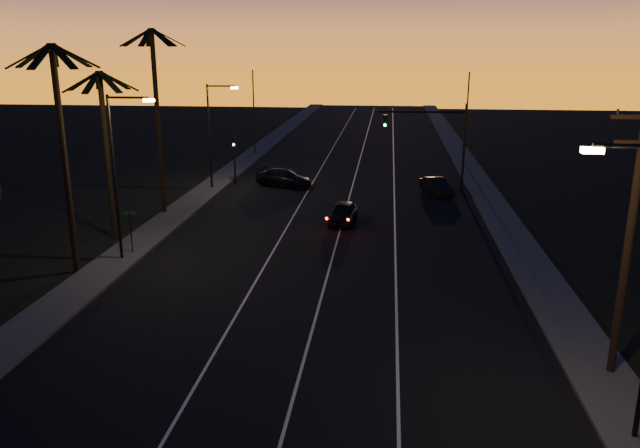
# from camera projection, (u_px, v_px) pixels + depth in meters

# --- Properties ---
(road) EXTENTS (20.00, 170.00, 0.01)m
(road) POSITION_uv_depth(u_px,v_px,m) (336.00, 218.00, 42.76)
(road) COLOR black
(road) RESTS_ON ground
(sidewalk_left) EXTENTS (2.40, 170.00, 0.16)m
(sidewalk_left) POSITION_uv_depth(u_px,v_px,m) (178.00, 213.00, 43.93)
(sidewalk_left) COLOR #3E3E3B
(sidewalk_left) RESTS_ON ground
(sidewalk_right) EXTENTS (2.40, 170.00, 0.16)m
(sidewalk_right) POSITION_uv_depth(u_px,v_px,m) (503.00, 222.00, 41.56)
(sidewalk_right) COLOR #3E3E3B
(sidewalk_right) RESTS_ON ground
(lane_stripe_left) EXTENTS (0.12, 160.00, 0.01)m
(lane_stripe_left) POSITION_uv_depth(u_px,v_px,m) (293.00, 217.00, 43.08)
(lane_stripe_left) COLOR silver
(lane_stripe_left) RESTS_ON road
(lane_stripe_mid) EXTENTS (0.12, 160.00, 0.01)m
(lane_stripe_mid) POSITION_uv_depth(u_px,v_px,m) (343.00, 218.00, 42.71)
(lane_stripe_mid) COLOR silver
(lane_stripe_mid) RESTS_ON road
(lane_stripe_right) EXTENTS (0.12, 160.00, 0.01)m
(lane_stripe_right) POSITION_uv_depth(u_px,v_px,m) (395.00, 220.00, 42.34)
(lane_stripe_right) COLOR silver
(lane_stripe_right) RESTS_ON road
(palm_near) EXTENTS (4.25, 4.16, 11.53)m
(palm_near) POSITION_uv_depth(u_px,v_px,m) (62.00, 137.00, 30.68)
(palm_near) COLOR black
(palm_near) RESTS_ON ground
(palm_mid) EXTENTS (4.25, 4.16, 10.03)m
(palm_mid) POSITION_uv_depth(u_px,v_px,m) (105.00, 137.00, 36.71)
(palm_mid) COLOR black
(palm_mid) RESTS_ON ground
(palm_far) EXTENTS (4.25, 4.16, 12.53)m
(palm_far) POSITION_uv_depth(u_px,v_px,m) (157.00, 104.00, 41.96)
(palm_far) COLOR black
(palm_far) RESTS_ON ground
(streetlight_left_near) EXTENTS (2.55, 0.26, 9.00)m
(streetlight_left_near) POSITION_uv_depth(u_px,v_px,m) (119.00, 165.00, 32.88)
(streetlight_left_near) COLOR black
(streetlight_left_near) RESTS_ON ground
(streetlight_left_far) EXTENTS (2.55, 0.26, 8.50)m
(streetlight_left_far) POSITION_uv_depth(u_px,v_px,m) (213.00, 128.00, 50.15)
(streetlight_left_far) COLOR black
(streetlight_left_far) RESTS_ON ground
(street_sign) EXTENTS (0.70, 0.06, 2.60)m
(street_sign) POSITION_uv_depth(u_px,v_px,m) (130.00, 227.00, 34.85)
(street_sign) COLOR black
(street_sign) RESTS_ON ground
(utility_pole) EXTENTS (2.20, 0.28, 10.00)m
(utility_pole) POSITION_uv_depth(u_px,v_px,m) (630.00, 233.00, 20.97)
(utility_pole) COLOR black
(utility_pole) RESTS_ON ground
(signal_mast) EXTENTS (7.10, 0.41, 7.00)m
(signal_mast) POSITION_uv_depth(u_px,v_px,m) (435.00, 131.00, 50.25)
(signal_mast) COLOR black
(signal_mast) RESTS_ON ground
(signal_post) EXTENTS (0.28, 0.37, 4.20)m
(signal_post) POSITION_uv_depth(u_px,v_px,m) (234.00, 151.00, 52.52)
(signal_post) COLOR black
(signal_post) RESTS_ON ground
(far_pole_left) EXTENTS (0.14, 0.14, 9.00)m
(far_pole_left) POSITION_uv_depth(u_px,v_px,m) (254.00, 113.00, 66.58)
(far_pole_left) COLOR black
(far_pole_left) RESTS_ON ground
(far_pole_right) EXTENTS (0.14, 0.14, 9.00)m
(far_pole_right) POSITION_uv_depth(u_px,v_px,m) (467.00, 119.00, 61.40)
(far_pole_right) COLOR black
(far_pole_right) RESTS_ON ground
(lead_car) EXTENTS (1.95, 4.62, 1.37)m
(lead_car) POSITION_uv_depth(u_px,v_px,m) (343.00, 213.00, 41.49)
(lead_car) COLOR black
(lead_car) RESTS_ON road
(right_car) EXTENTS (2.67, 4.18, 1.30)m
(right_car) POSITION_uv_depth(u_px,v_px,m) (437.00, 186.00, 49.53)
(right_car) COLOR black
(right_car) RESTS_ON road
(cross_car) EXTENTS (5.37, 3.75, 1.44)m
(cross_car) POSITION_uv_depth(u_px,v_px,m) (284.00, 178.00, 52.23)
(cross_car) COLOR black
(cross_car) RESTS_ON road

